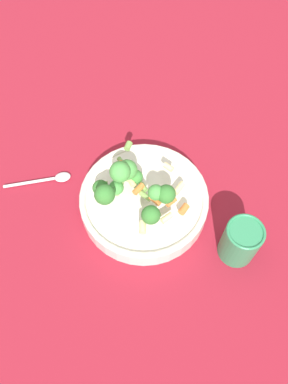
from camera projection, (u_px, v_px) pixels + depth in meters
name	position (u px, v px, depth m)	size (l,w,h in m)	color
ground_plane	(144.00, 206.00, 0.82)	(3.00, 3.00, 0.00)	maroon
bowl	(144.00, 200.00, 0.80)	(0.27, 0.27, 0.05)	silver
pasta_salad	(131.00, 187.00, 0.74)	(0.19, 0.22, 0.08)	#8CB766
cup	(241.00, 241.00, 0.73)	(0.07, 0.07, 0.10)	#2D7F51
spoon	(50.00, 179.00, 0.85)	(0.15, 0.03, 0.01)	silver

